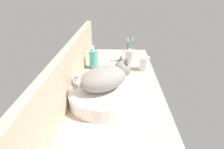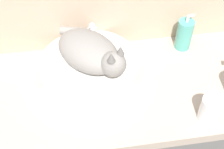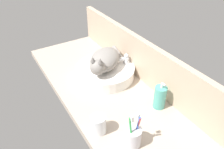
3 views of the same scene
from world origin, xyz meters
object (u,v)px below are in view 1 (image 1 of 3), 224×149
at_px(sink_basin, 104,94).
at_px(toothbrush_cup, 130,55).
at_px(faucet, 80,84).
at_px(water_glass, 144,64).
at_px(cat, 106,77).
at_px(soap_dispenser, 94,59).

bearing_deg(sink_basin, toothbrush_cup, -17.33).
relative_size(faucet, water_glass, 1.45).
relative_size(cat, toothbrush_cup, 1.61).
height_order(cat, faucet, cat).
bearing_deg(soap_dispenser, cat, -163.63).
xyz_separation_m(soap_dispenser, water_glass, (-0.02, -0.36, -0.03)).
bearing_deg(toothbrush_cup, water_glass, -146.53).
bearing_deg(soap_dispenser, sink_basin, -165.37).
relative_size(sink_basin, faucet, 2.72).
bearing_deg(faucet, water_glass, -47.78).
bearing_deg(toothbrush_cup, soap_dispenser, 114.72).
distance_m(sink_basin, faucet, 0.14).
relative_size(sink_basin, toothbrush_cup, 1.98).
distance_m(sink_basin, cat, 0.09).
distance_m(cat, water_glass, 0.45).
distance_m(soap_dispenser, toothbrush_cup, 0.29).
relative_size(soap_dispenser, water_glass, 1.73).
xyz_separation_m(sink_basin, faucet, (0.03, 0.13, 0.04)).
xyz_separation_m(sink_basin, water_glass, (0.37, -0.25, 0.00)).
distance_m(faucet, water_glass, 0.52).
height_order(toothbrush_cup, water_glass, toothbrush_cup).
xyz_separation_m(cat, water_glass, (0.36, -0.24, -0.09)).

